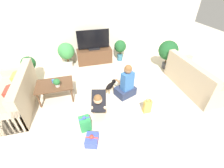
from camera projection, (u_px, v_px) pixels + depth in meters
ground_plane at (114, 102)px, 4.04m from camera, size 16.00×16.00×0.00m
wall_back at (95, 26)px, 5.32m from camera, size 8.40×0.06×2.60m
sofa_left at (16, 96)px, 3.75m from camera, size 0.85×1.88×0.87m
sofa_right at (194, 79)px, 4.35m from camera, size 0.85×1.88×0.87m
coffee_table at (55, 86)px, 3.91m from camera, size 0.93×0.64×0.48m
tv_console at (95, 56)px, 5.68m from camera, size 1.28×0.44×0.54m
tv at (93, 41)px, 5.33m from camera, size 1.14×0.20×0.71m
potted_plant_corner_right at (168, 51)px, 5.12m from camera, size 0.66×0.66×1.01m
potted_plant_corner_left at (29, 65)px, 4.68m from camera, size 0.44×0.44×0.76m
potted_plant_back_right at (120, 48)px, 5.69m from camera, size 0.45×0.45×0.80m
potted_plant_back_left at (66, 52)px, 5.26m from camera, size 0.57×0.57×0.90m
person_kneeling at (99, 102)px, 3.55m from camera, size 0.49×0.82×0.78m
person_sitting at (126, 84)px, 4.05m from camera, size 0.63×0.59×0.98m
dog at (111, 85)px, 4.33m from camera, size 0.40×0.37×0.29m
gift_box_a at (92, 140)px, 3.00m from camera, size 0.33×0.35×0.24m
gift_box_b at (85, 123)px, 3.24m from camera, size 0.26×0.24×0.38m
gift_bag_a at (147, 106)px, 3.63m from camera, size 0.19×0.12×0.39m
mug at (54, 81)px, 3.91m from camera, size 0.12×0.08×0.09m
tabletop_plant at (57, 82)px, 3.73m from camera, size 0.17×0.17×0.22m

